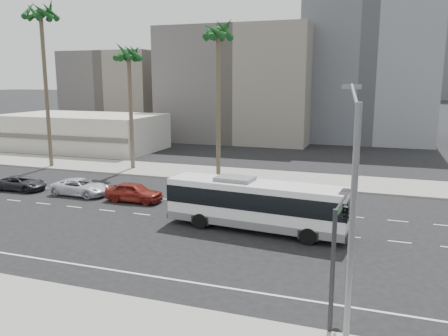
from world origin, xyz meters
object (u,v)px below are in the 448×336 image
at_px(city_bus, 256,203).
at_px(car_c, 21,183).
at_px(traffic_signal, 344,214).
at_px(palm_mid, 129,56).
at_px(car_a, 134,192).
at_px(car_b, 81,187).
at_px(palm_far, 41,17).
at_px(streetlight_corner, 352,213).
at_px(palm_near, 218,36).

distance_m(city_bus, car_c, 23.43).
bearing_deg(traffic_signal, city_bus, 128.70).
bearing_deg(city_bus, palm_mid, 144.90).
height_order(city_bus, car_a, city_bus).
bearing_deg(car_b, city_bus, -102.52).
distance_m(car_c, palm_far, 19.41).
relative_size(city_bus, traffic_signal, 2.41).
relative_size(streetlight_corner, palm_near, 0.63).
distance_m(car_b, traffic_signal, 26.74).
bearing_deg(palm_mid, city_bus, -40.36).
bearing_deg(city_bus, car_b, 171.79).
bearing_deg(palm_far, palm_near, 0.78).
relative_size(car_a, traffic_signal, 0.93).
distance_m(streetlight_corner, traffic_signal, 4.17).
relative_size(city_bus, palm_near, 0.80).
relative_size(car_c, palm_far, 0.26).
relative_size(car_c, palm_near, 0.30).
distance_m(city_bus, palm_near, 20.15).
height_order(city_bus, palm_near, palm_near).
height_order(city_bus, palm_mid, palm_mid).
xyz_separation_m(city_bus, car_a, (-11.37, 3.65, -1.02)).
xyz_separation_m(city_bus, streetlight_corner, (6.76, -12.89, 3.63)).
xyz_separation_m(car_c, streetlight_corner, (29.86, -16.67, 4.82)).
distance_m(palm_near, palm_far, 20.40).
relative_size(car_c, palm_mid, 0.34).
distance_m(traffic_signal, palm_far, 42.90).
bearing_deg(palm_near, palm_mid, 170.89).
bearing_deg(car_c, car_a, -93.56).
distance_m(car_a, palm_near, 17.17).
bearing_deg(palm_far, car_b, -41.16).
xyz_separation_m(city_bus, palm_far, (-28.02, 13.78, 14.71)).
distance_m(car_a, streetlight_corner, 24.98).
height_order(car_b, traffic_signal, traffic_signal).
bearing_deg(palm_near, streetlight_corner, -61.65).
distance_m(traffic_signal, palm_mid, 35.95).
relative_size(car_b, palm_near, 0.33).
distance_m(car_c, palm_near, 22.76).
bearing_deg(palm_far, traffic_signal, -33.54).
relative_size(city_bus, palm_far, 0.68).
distance_m(streetlight_corner, palm_far, 45.20).
bearing_deg(car_a, palm_far, 57.56).
bearing_deg(palm_mid, palm_far, -167.99).
distance_m(car_c, palm_mid, 17.33).
distance_m(car_a, car_c, 11.73).
distance_m(city_bus, palm_mid, 26.54).
bearing_deg(city_bus, streetlight_corner, -57.05).
xyz_separation_m(streetlight_corner, traffic_signal, (-0.51, 3.96, -1.20)).
distance_m(car_b, palm_near, 18.95).
bearing_deg(car_b, car_a, -93.08).
bearing_deg(traffic_signal, car_a, 148.18).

